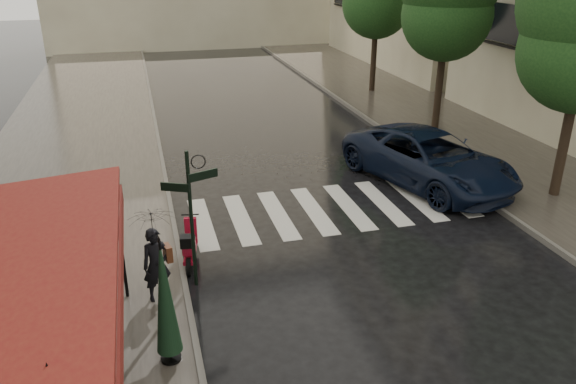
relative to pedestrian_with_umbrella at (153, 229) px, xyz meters
name	(u,v)px	position (x,y,z in m)	size (l,w,h in m)	color
ground	(284,364)	(2.00, -2.49, -1.72)	(120.00, 120.00, 0.00)	black
sidewalk_near	(71,160)	(-2.50, 9.51, -1.66)	(6.00, 60.00, 0.12)	#38332D
sidewalk_far	(451,128)	(12.25, 9.51, -1.66)	(5.50, 60.00, 0.12)	#38332D
curb_near	(161,152)	(0.55, 9.51, -1.65)	(0.12, 60.00, 0.16)	#595651
curb_far	(388,133)	(9.45, 9.51, -1.65)	(0.12, 60.00, 0.16)	#595651
crosswalk	(331,208)	(4.97, 3.51, -1.72)	(7.85, 3.20, 0.01)	silver
signpost	(191,209)	(0.80, 0.51, 0.11)	(1.17, 0.29, 3.10)	black
pedestrian_with_umbrella	(153,229)	(0.00, 0.00, 0.00)	(1.13, 1.15, 2.41)	black
scooter	(190,246)	(0.78, 1.43, -1.25)	(0.56, 1.54, 1.02)	black
parked_car	(429,158)	(8.50, 4.54, -0.90)	(2.72, 5.91, 1.64)	black
parasol_back	(165,297)	(0.08, -1.99, -0.32)	(0.45, 0.45, 2.39)	black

